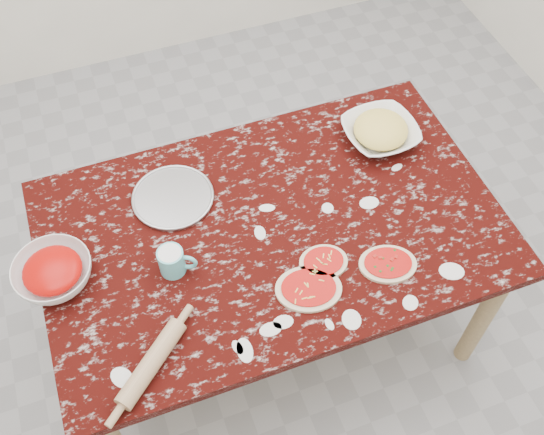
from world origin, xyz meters
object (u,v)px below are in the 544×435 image
at_px(sauce_bowl, 54,273).
at_px(cheese_bowl, 380,133).
at_px(pizza_tray, 173,198).
at_px(flour_mug, 173,261).
at_px(worktable, 272,239).
at_px(rolling_pin, 151,363).

bearing_deg(sauce_bowl, cheese_bowl, 8.97).
distance_m(pizza_tray, flour_mug, 0.30).
bearing_deg(cheese_bowl, worktable, -155.42).
distance_m(worktable, cheese_bowl, 0.60).
height_order(cheese_bowl, rolling_pin, cheese_bowl).
height_order(pizza_tray, rolling_pin, rolling_pin).
relative_size(sauce_bowl, flour_mug, 2.06).
distance_m(sauce_bowl, rolling_pin, 0.46).
xyz_separation_m(pizza_tray, cheese_bowl, (0.83, 0.01, 0.03)).
bearing_deg(pizza_tray, flour_mug, -104.00).
relative_size(pizza_tray, cheese_bowl, 1.04).
relative_size(worktable, pizza_tray, 5.54).
relative_size(worktable, flour_mug, 12.85).
distance_m(worktable, pizza_tray, 0.39).
distance_m(pizza_tray, cheese_bowl, 0.83).
bearing_deg(cheese_bowl, flour_mug, -161.66).
xyz_separation_m(cheese_bowl, flour_mug, (-0.90, -0.30, 0.02)).
relative_size(pizza_tray, sauce_bowl, 1.12).
bearing_deg(flour_mug, worktable, 8.46).
xyz_separation_m(worktable, pizza_tray, (-0.29, 0.24, 0.09)).
bearing_deg(worktable, flour_mug, -171.54).
xyz_separation_m(sauce_bowl, rolling_pin, (0.22, -0.41, -0.01)).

